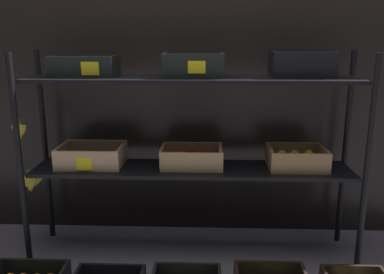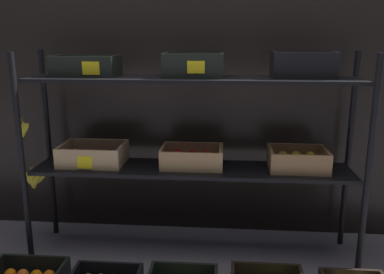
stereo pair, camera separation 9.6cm
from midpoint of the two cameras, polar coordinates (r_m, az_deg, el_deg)
ground_plane at (r=2.51m, az=1.14°, el=-15.58°), size 10.00×10.00×0.00m
storefront_wall at (r=2.56m, az=1.78°, el=10.12°), size 4.18×0.12×2.13m
display_rack at (r=2.25m, az=0.57°, el=1.96°), size 1.91×0.37×1.15m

